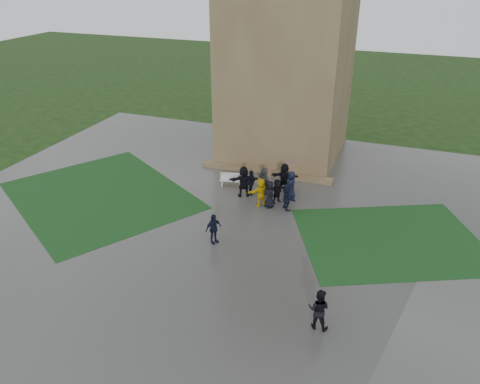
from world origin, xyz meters
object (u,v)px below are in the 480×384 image
(tower, at_px, (289,25))
(pedestrian_mid, at_px, (213,229))
(bench, at_px, (231,180))
(pedestrian_near, at_px, (319,309))

(tower, height_order, pedestrian_mid, tower)
(bench, distance_m, pedestrian_near, 13.18)
(pedestrian_mid, distance_m, pedestrian_near, 7.48)
(tower, relative_size, pedestrian_near, 10.20)
(tower, distance_m, pedestrian_near, 20.35)
(tower, bearing_deg, bench, -102.02)
(tower, height_order, bench, tower)
(bench, height_order, pedestrian_near, pedestrian_near)
(pedestrian_mid, bearing_deg, tower, 30.23)
(tower, relative_size, bench, 12.04)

